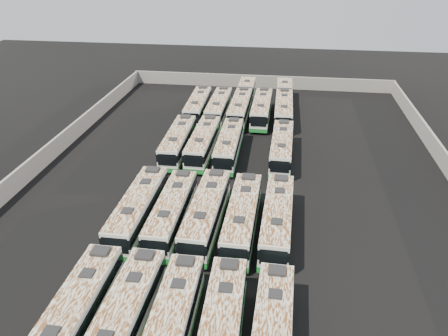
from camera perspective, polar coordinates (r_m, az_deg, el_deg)
ground at (r=44.93m, az=1.73°, el=-2.97°), size 140.00×140.00×0.00m
perimeter_wall at (r=44.39m, az=1.75°, el=-1.74°), size 45.20×73.20×2.20m
bus_front_far_left at (r=30.58m, az=-19.01°, el=-17.91°), size 2.44×11.51×3.24m
bus_front_left at (r=29.55m, az=-13.10°, el=-18.90°), size 2.61×11.43×3.21m
bus_front_center at (r=28.77m, az=-7.00°, el=-19.96°), size 2.49×11.12×3.12m
bus_front_right at (r=28.27m, az=-0.41°, el=-20.73°), size 2.64×11.27×3.16m
bus_midfront_far_left at (r=39.63m, az=-11.12°, el=-5.25°), size 2.45×11.50×3.24m
bus_midfront_left at (r=38.87m, az=-6.84°, el=-5.70°), size 2.35×11.08×3.12m
bus_midfront_center at (r=38.33m, az=-2.33°, el=-5.90°), size 2.75×11.64×3.26m
bus_midfront_right at (r=37.86m, az=2.39°, el=-6.43°), size 2.57×11.36×3.19m
bus_midfront_far_right at (r=37.88m, az=6.98°, el=-6.61°), size 2.68×11.40×3.19m
bus_midback_far_left at (r=52.34m, az=-6.02°, el=3.46°), size 2.59×11.26×3.16m
bus_midback_left at (r=51.88m, az=-2.72°, el=3.37°), size 2.51×11.30×3.18m
bus_midback_center at (r=51.20m, az=0.65°, el=3.03°), size 2.41×11.11×3.12m
bus_midback_far_right at (r=50.98m, az=7.55°, el=2.67°), size 2.56×11.13×3.12m
bus_back_far_left at (r=63.94m, az=-3.41°, el=8.06°), size 2.66×11.34×3.18m
bus_back_left at (r=63.45m, az=-0.67°, el=7.95°), size 2.43×11.29×3.18m
bus_back_center at (r=65.75m, az=2.43°, el=8.65°), size 2.60×17.78×3.22m
bus_back_right at (r=62.84m, az=4.93°, el=7.69°), size 2.54×11.51×3.24m
bus_back_far_right at (r=65.73m, az=7.83°, el=8.42°), size 2.54×17.79×3.22m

